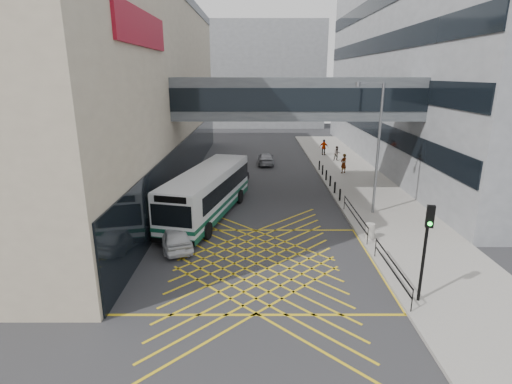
{
  "coord_description": "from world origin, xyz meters",
  "views": [
    {
      "loc": [
        -0.02,
        -18.34,
        9.21
      ],
      "look_at": [
        0.0,
        4.0,
        2.6
      ],
      "focal_mm": 28.0,
      "sensor_mm": 36.0,
      "label": 1
    }
  ],
  "objects_px": {
    "traffic_light": "(426,240)",
    "pedestrian_a": "(344,163)",
    "car_white": "(174,236)",
    "pedestrian_c": "(324,147)",
    "street_lamp": "(376,141)",
    "litter_bin": "(370,231)",
    "bus": "(208,192)",
    "pedestrian_b": "(337,154)",
    "car_dark": "(235,178)",
    "car_silver": "(266,158)"
  },
  "relations": [
    {
      "from": "car_dark",
      "to": "bus",
      "type": "bearing_deg",
      "value": 96.3
    },
    {
      "from": "litter_bin",
      "to": "pedestrian_c",
      "type": "bearing_deg",
      "value": 86.76
    },
    {
      "from": "car_silver",
      "to": "street_lamp",
      "type": "bearing_deg",
      "value": 112.97
    },
    {
      "from": "pedestrian_c",
      "to": "car_silver",
      "type": "bearing_deg",
      "value": 53.46
    },
    {
      "from": "car_dark",
      "to": "car_silver",
      "type": "bearing_deg",
      "value": -92.86
    },
    {
      "from": "pedestrian_c",
      "to": "traffic_light",
      "type": "bearing_deg",
      "value": 109.74
    },
    {
      "from": "car_dark",
      "to": "car_silver",
      "type": "relative_size",
      "value": 1.05
    },
    {
      "from": "street_lamp",
      "to": "car_dark",
      "type": "bearing_deg",
      "value": 132.4
    },
    {
      "from": "car_dark",
      "to": "traffic_light",
      "type": "relative_size",
      "value": 1.01
    },
    {
      "from": "car_dark",
      "to": "litter_bin",
      "type": "distance_m",
      "value": 14.61
    },
    {
      "from": "car_dark",
      "to": "street_lamp",
      "type": "relative_size",
      "value": 0.5
    },
    {
      "from": "bus",
      "to": "pedestrian_a",
      "type": "xyz_separation_m",
      "value": [
        11.5,
        11.49,
        -0.61
      ]
    },
    {
      "from": "car_white",
      "to": "pedestrian_a",
      "type": "distance_m",
      "value": 20.99
    },
    {
      "from": "car_silver",
      "to": "litter_bin",
      "type": "height_order",
      "value": "car_silver"
    },
    {
      "from": "litter_bin",
      "to": "pedestrian_b",
      "type": "height_order",
      "value": "pedestrian_b"
    },
    {
      "from": "car_dark",
      "to": "traffic_light",
      "type": "bearing_deg",
      "value": 130.92
    },
    {
      "from": "litter_bin",
      "to": "bus",
      "type": "bearing_deg",
      "value": 156.13
    },
    {
      "from": "traffic_light",
      "to": "pedestrian_b",
      "type": "relative_size",
      "value": 2.7
    },
    {
      "from": "pedestrian_b",
      "to": "traffic_light",
      "type": "bearing_deg",
      "value": -102.31
    },
    {
      "from": "car_silver",
      "to": "pedestrian_c",
      "type": "distance_m",
      "value": 8.03
    },
    {
      "from": "car_silver",
      "to": "traffic_light",
      "type": "height_order",
      "value": "traffic_light"
    },
    {
      "from": "litter_bin",
      "to": "pedestrian_b",
      "type": "relative_size",
      "value": 0.57
    },
    {
      "from": "car_white",
      "to": "pedestrian_c",
      "type": "bearing_deg",
      "value": -136.7
    },
    {
      "from": "pedestrian_c",
      "to": "street_lamp",
      "type": "bearing_deg",
      "value": 111.5
    },
    {
      "from": "traffic_light",
      "to": "street_lamp",
      "type": "relative_size",
      "value": 0.49
    },
    {
      "from": "car_dark",
      "to": "street_lamp",
      "type": "height_order",
      "value": "street_lamp"
    },
    {
      "from": "bus",
      "to": "street_lamp",
      "type": "bearing_deg",
      "value": 14.36
    },
    {
      "from": "street_lamp",
      "to": "pedestrian_b",
      "type": "distance_m",
      "value": 17.53
    },
    {
      "from": "litter_bin",
      "to": "pedestrian_c",
      "type": "xyz_separation_m",
      "value": [
        1.39,
        24.6,
        0.45
      ]
    },
    {
      "from": "pedestrian_b",
      "to": "pedestrian_a",
      "type": "bearing_deg",
      "value": -103.12
    },
    {
      "from": "car_white",
      "to": "pedestrian_b",
      "type": "bearing_deg",
      "value": -141.55
    },
    {
      "from": "pedestrian_c",
      "to": "litter_bin",
      "type": "bearing_deg",
      "value": 108.64
    },
    {
      "from": "traffic_light",
      "to": "pedestrian_b",
      "type": "distance_m",
      "value": 28.24
    },
    {
      "from": "litter_bin",
      "to": "pedestrian_c",
      "type": "relative_size",
      "value": 0.5
    },
    {
      "from": "car_white",
      "to": "car_dark",
      "type": "xyz_separation_m",
      "value": [
        2.66,
        12.83,
        0.0
      ]
    },
    {
      "from": "traffic_light",
      "to": "pedestrian_c",
      "type": "height_order",
      "value": "traffic_light"
    },
    {
      "from": "pedestrian_b",
      "to": "pedestrian_c",
      "type": "bearing_deg",
      "value": 98.2
    },
    {
      "from": "car_silver",
      "to": "pedestrian_c",
      "type": "height_order",
      "value": "pedestrian_c"
    },
    {
      "from": "bus",
      "to": "car_silver",
      "type": "xyz_separation_m",
      "value": [
        4.25,
        16.1,
        -1.06
      ]
    },
    {
      "from": "traffic_light",
      "to": "pedestrian_b",
      "type": "height_order",
      "value": "traffic_light"
    },
    {
      "from": "traffic_light",
      "to": "pedestrian_a",
      "type": "bearing_deg",
      "value": 98.64
    },
    {
      "from": "car_dark",
      "to": "pedestrian_a",
      "type": "bearing_deg",
      "value": -143.32
    },
    {
      "from": "street_lamp",
      "to": "pedestrian_a",
      "type": "xyz_separation_m",
      "value": [
        0.55,
        11.33,
        -3.97
      ]
    },
    {
      "from": "car_white",
      "to": "traffic_light",
      "type": "bearing_deg",
      "value": 132.02
    },
    {
      "from": "traffic_light",
      "to": "pedestrian_b",
      "type": "xyz_separation_m",
      "value": [
        2.08,
        28.1,
        -1.97
      ]
    },
    {
      "from": "traffic_light",
      "to": "pedestrian_b",
      "type": "bearing_deg",
      "value": 98.43
    },
    {
      "from": "street_lamp",
      "to": "pedestrian_c",
      "type": "height_order",
      "value": "street_lamp"
    },
    {
      "from": "bus",
      "to": "car_white",
      "type": "bearing_deg",
      "value": -90.93
    },
    {
      "from": "bus",
      "to": "pedestrian_b",
      "type": "height_order",
      "value": "bus"
    },
    {
      "from": "litter_bin",
      "to": "street_lamp",
      "type": "bearing_deg",
      "value": 74.23
    }
  ]
}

